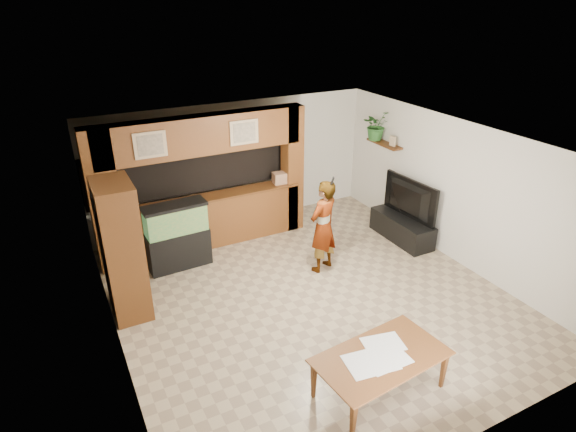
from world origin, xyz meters
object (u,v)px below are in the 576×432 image
pantry_cabinet (122,250)px  dining_table (381,376)px  person (323,226)px  aquarium (177,237)px  television (405,200)px

pantry_cabinet → dining_table: (2.43, -3.23, -0.79)m
pantry_cabinet → person: 3.35m
aquarium → dining_table: bearing=-74.6°
aquarium → television: television is taller
television → pantry_cabinet: bearing=85.2°
dining_table → person: bearing=67.4°
pantry_cabinet → aquarium: size_ratio=1.76×
aquarium → person: person is taller
pantry_cabinet → person: (3.33, -0.32, -0.23)m
pantry_cabinet → person: size_ratio=1.27×
television → person: 2.04m
pantry_cabinet → aquarium: 1.51m
television → person: size_ratio=0.80×
television → dining_table: 4.33m
television → aquarium: bearing=72.5°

